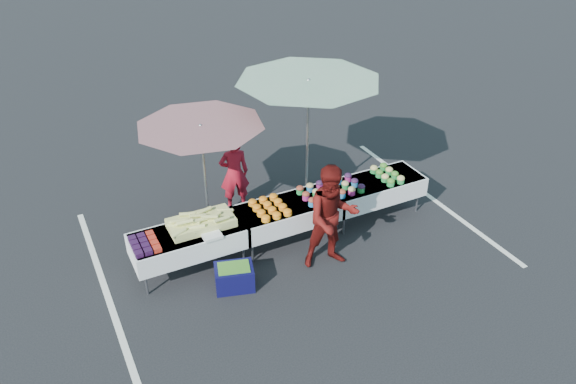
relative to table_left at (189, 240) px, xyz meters
name	(u,v)px	position (x,y,z in m)	size (l,w,h in m)	color
ground	(288,239)	(1.80, 0.00, -0.58)	(80.00, 80.00, 0.00)	black
stripe_left	(107,294)	(-1.40, 0.00, -0.58)	(0.10, 5.00, 0.00)	silver
stripe_right	(430,197)	(5.00, 0.00, -0.58)	(0.10, 5.00, 0.00)	silver
table_left	(189,240)	(0.00, 0.00, 0.00)	(1.86, 0.81, 0.75)	white
table_center	(288,212)	(1.80, 0.00, 0.00)	(1.86, 0.81, 0.75)	white
table_right	(374,188)	(3.60, 0.00, 0.00)	(1.86, 0.81, 0.75)	white
berry_punnets	(144,244)	(-0.71, -0.06, 0.21)	(0.40, 0.54, 0.08)	black
corn_pile	(201,222)	(0.24, 0.04, 0.26)	(1.16, 0.57, 0.26)	#D7D76E
plastic_bags	(212,235)	(0.30, -0.30, 0.19)	(0.30, 0.25, 0.05)	white
carrot_bowls	(270,207)	(1.45, -0.01, 0.22)	(0.55, 0.69, 0.11)	orange
potato_cups	(331,189)	(2.65, 0.00, 0.25)	(1.14, 0.58, 0.16)	#2570AF
bean_baskets	(387,174)	(3.86, -0.01, 0.24)	(0.36, 0.68, 0.15)	#238F3F
vendor	(234,173)	(1.37, 1.40, 0.19)	(0.56, 0.37, 1.54)	#AA1324
customer	(332,217)	(2.14, -0.90, 0.34)	(0.90, 0.70, 1.84)	#560F0D
umbrella_left	(201,135)	(0.61, 0.80, 1.40)	(2.49, 2.49, 2.18)	black
umbrella_right	(308,92)	(2.60, 0.80, 1.80)	(3.06, 3.06, 2.63)	black
storage_bin	(234,277)	(0.47, -0.74, -0.38)	(0.70, 0.59, 0.40)	#0C0C3C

